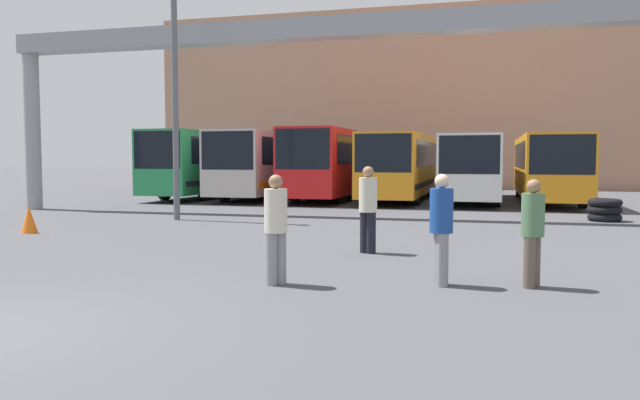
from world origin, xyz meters
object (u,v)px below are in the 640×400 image
object	(u,v)px
bus_slot_4	(473,164)
pedestrian_far_center	(276,226)
traffic_cone	(29,219)
bus_slot_5	(548,165)
pedestrian_mid_right	(368,207)
bus_slot_3	(402,163)
pedestrian_near_right	(441,227)
bus_slot_0	(213,160)
pedestrian_mid_left	(533,230)
bus_slot_2	(335,160)
lamp_post	(175,78)
tire_stack	(605,210)
bus_slot_1	(268,161)

from	to	relation	value
bus_slot_4	pedestrian_far_center	bearing A→B (deg)	-96.85
bus_slot_4	traffic_cone	size ratio (longest dim) A/B	15.42
bus_slot_5	pedestrian_mid_right	xyz separation A→B (m)	(-5.02, -17.34, -0.74)
bus_slot_3	pedestrian_near_right	size ratio (longest dim) A/B	6.39
bus_slot_0	pedestrian_mid_left	size ratio (longest dim) A/B	6.76
pedestrian_near_right	bus_slot_2	bearing A→B (deg)	178.33
pedestrian_near_right	traffic_cone	xyz separation A→B (m)	(-11.26, 4.11, -0.57)
pedestrian_mid_left	traffic_cone	xyz separation A→B (m)	(-12.64, 3.89, -0.53)
traffic_cone	lamp_post	bearing A→B (deg)	64.14
bus_slot_2	pedestrian_far_center	size ratio (longest dim) A/B	6.37
bus_slot_5	bus_slot_3	bearing A→B (deg)	-177.57
bus_slot_0	pedestrian_near_right	xyz separation A→B (m)	(13.32, -20.14, -0.96)
tire_stack	traffic_cone	bearing A→B (deg)	-154.04
pedestrian_near_right	pedestrian_mid_left	world-z (taller)	pedestrian_near_right
bus_slot_1	bus_slot_5	xyz separation A→B (m)	(13.27, 0.88, -0.15)
pedestrian_mid_right	tire_stack	distance (m)	10.59
bus_slot_3	tire_stack	xyz separation A→B (m)	(7.68, -8.40, -1.42)
bus_slot_1	pedestrian_far_center	bearing A→B (deg)	-69.64
pedestrian_mid_left	bus_slot_5	bearing A→B (deg)	-154.99
pedestrian_mid_right	lamp_post	distance (m)	9.86
bus_slot_4	pedestrian_far_center	size ratio (longest dim) A/B	6.44
bus_slot_2	traffic_cone	size ratio (longest dim) A/B	15.24
bus_slot_0	bus_slot_4	xyz separation A→B (m)	(13.27, -0.05, -0.17)
tire_stack	pedestrian_far_center	bearing A→B (deg)	-119.08
pedestrian_mid_left	bus_slot_4	bearing A→B (deg)	-145.53
bus_slot_3	pedestrian_near_right	distance (m)	20.38
bus_slot_2	tire_stack	bearing A→B (deg)	-37.19
bus_slot_2	pedestrian_near_right	bearing A→B (deg)	-71.53
bus_slot_0	traffic_cone	xyz separation A→B (m)	(2.07, -16.03, -1.53)
pedestrian_mid_left	bus_slot_1	bearing A→B (deg)	-119.07
pedestrian_far_center	traffic_cone	xyz separation A→B (m)	(-8.71, 4.74, -0.57)
bus_slot_4	pedestrian_near_right	xyz separation A→B (m)	(0.06, -20.09, -0.78)
pedestrian_mid_right	tire_stack	size ratio (longest dim) A/B	1.78
bus_slot_0	bus_slot_5	distance (m)	16.59
bus_slot_1	bus_slot_3	size ratio (longest dim) A/B	0.89
bus_slot_0	pedestrian_far_center	bearing A→B (deg)	-62.57
bus_slot_2	pedestrian_mid_right	distance (m)	17.73
bus_slot_1	pedestrian_near_right	distance (m)	21.92
bus_slot_1	bus_slot_2	size ratio (longest dim) A/B	0.90
pedestrian_mid_left	pedestrian_far_center	world-z (taller)	pedestrian_far_center
pedestrian_near_right	traffic_cone	world-z (taller)	pedestrian_near_right
pedestrian_far_center	traffic_cone	size ratio (longest dim) A/B	2.39
pedestrian_far_center	bus_slot_5	bearing A→B (deg)	22.96
bus_slot_2	pedestrian_far_center	world-z (taller)	bus_slot_2
pedestrian_far_center	bus_slot_4	bearing A→B (deg)	31.57
pedestrian_near_right	pedestrian_far_center	size ratio (longest dim) A/B	1.01
pedestrian_mid_left	traffic_cone	bearing A→B (deg)	-76.78
bus_slot_2	bus_slot_5	xyz separation A→B (m)	(9.95, 0.34, -0.19)
pedestrian_far_center	traffic_cone	distance (m)	9.93
bus_slot_0	pedestrian_far_center	world-z (taller)	bus_slot_0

